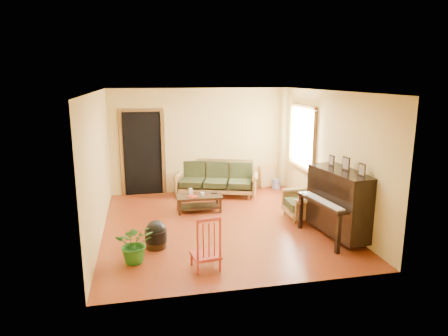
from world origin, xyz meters
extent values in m
plane|color=#601F0C|center=(0.00, 0.00, 0.00)|extent=(5.00, 5.00, 0.00)
cube|color=black|center=(-1.45, 2.48, 1.02)|extent=(1.08, 0.16, 2.05)
cube|color=white|center=(2.21, 1.30, 1.50)|extent=(0.12, 1.36, 1.46)
cube|color=olive|center=(0.30, 2.02, 0.42)|extent=(2.13, 1.40, 0.84)
cube|color=black|center=(-0.30, 0.91, 0.18)|extent=(0.98, 0.55, 0.35)
cube|color=olive|center=(1.73, 0.01, 0.41)|extent=(0.79, 0.83, 0.81)
cube|color=black|center=(2.01, -1.05, 0.62)|extent=(1.01, 1.51, 1.24)
cylinder|color=black|center=(-1.29, -0.85, 0.18)|extent=(0.47, 0.47, 0.36)
cube|color=maroon|center=(-0.59, -1.77, 0.43)|extent=(0.46, 0.49, 0.86)
cube|color=#BE873F|center=(1.77, 2.41, 0.30)|extent=(0.47, 0.18, 0.61)
cylinder|color=#374CA7|center=(1.95, 2.27, 0.13)|extent=(0.26, 0.26, 0.26)
imported|color=#225F1B|center=(-1.63, -1.36, 0.32)|extent=(0.58, 0.51, 0.65)
imported|color=#A62216|center=(-0.51, 0.78, 0.36)|extent=(0.25, 0.26, 0.02)
cylinder|color=white|center=(-0.46, 1.04, 0.42)|extent=(0.08, 0.08, 0.13)
cylinder|color=silver|center=(-0.21, 0.92, 0.38)|extent=(0.11, 0.11, 0.06)
cube|color=black|center=(0.06, 0.98, 0.36)|extent=(0.14, 0.07, 0.01)
camera|label=1|loc=(-1.47, -7.33, 2.85)|focal=32.00mm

